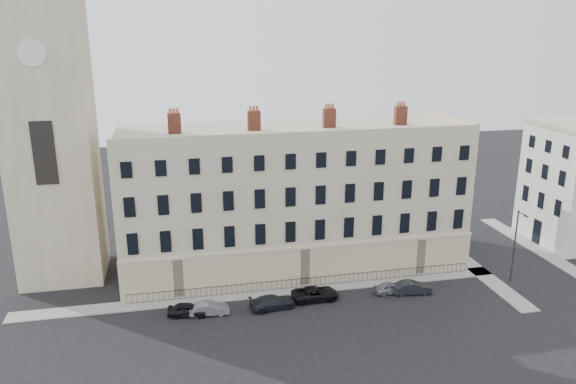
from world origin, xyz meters
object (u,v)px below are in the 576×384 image
(car_c, at_px, (273,302))
(streetlamp, at_px, (515,243))
(car_f, at_px, (412,288))
(car_e, at_px, (391,288))
(car_b, at_px, (209,309))
(car_d, at_px, (315,294))
(car_a, at_px, (188,310))

(car_c, xyz_separation_m, streetlamp, (25.08, 0.45, 3.62))
(car_c, xyz_separation_m, car_f, (13.96, 0.08, 0.00))
(car_f, height_order, streetlamp, streetlamp)
(car_e, distance_m, streetlamp, 13.63)
(car_b, bearing_deg, car_c, -88.21)
(streetlamp, bearing_deg, car_b, 176.80)
(car_b, xyz_separation_m, car_f, (19.84, -0.01, 0.04))
(car_f, bearing_deg, car_d, 90.53)
(car_a, bearing_deg, car_f, -80.81)
(streetlamp, bearing_deg, car_d, 175.08)
(car_d, height_order, car_f, car_d)
(car_d, relative_size, car_e, 1.39)
(car_d, xyz_separation_m, car_e, (7.62, -0.24, -0.07))
(car_a, bearing_deg, car_d, -77.69)
(car_a, distance_m, car_c, 7.81)
(car_a, relative_size, car_b, 1.00)
(car_d, height_order, streetlamp, streetlamp)
(car_b, height_order, car_e, car_b)
(car_a, xyz_separation_m, car_c, (7.81, -0.28, 0.02))
(car_e, bearing_deg, car_d, 88.10)
(car_c, distance_m, car_e, 11.97)
(car_a, distance_m, car_b, 1.94)
(car_d, bearing_deg, car_e, -92.74)
(car_f, bearing_deg, streetlamp, -83.10)
(car_a, bearing_deg, car_c, -82.35)
(car_b, xyz_separation_m, car_c, (5.88, -0.09, 0.04))
(car_b, bearing_deg, car_a, 86.84)
(car_e, bearing_deg, car_a, 90.81)
(car_a, distance_m, streetlamp, 33.09)
(car_a, bearing_deg, streetlamp, -79.99)
(car_d, bearing_deg, streetlamp, -91.99)
(car_b, xyz_separation_m, car_d, (10.21, 0.75, 0.04))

